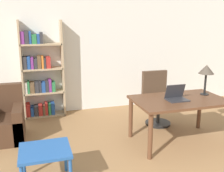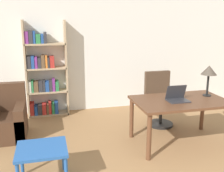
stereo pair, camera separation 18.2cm
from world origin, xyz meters
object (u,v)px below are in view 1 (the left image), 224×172
desk (179,105)px  side_table_blue (45,154)px  armchair (4,122)px  laptop (176,97)px  bookshelf (40,76)px  table_lamp (206,71)px  office_chair (157,100)px

desk → side_table_blue: size_ratio=2.47×
side_table_blue → armchair: bearing=111.7°
side_table_blue → laptop: bearing=15.3°
side_table_blue → bookshelf: bearing=89.1°
desk → table_lamp: (0.55, 0.11, 0.52)m
side_table_blue → bookshelf: 2.59m
desk → bookshelf: size_ratio=0.75×
table_lamp → side_table_blue: table_lamp is taller
laptop → bookshelf: 2.85m
table_lamp → armchair: bearing=165.9°
desk → office_chair: 0.89m
armchair → table_lamp: bearing=-14.1°
table_lamp → side_table_blue: (-2.74, -0.72, -0.76)m
desk → laptop: bearing=-160.3°
desk → bookshelf: bearing=137.9°
side_table_blue → armchair: size_ratio=0.67×
desk → laptop: 0.17m
laptop → table_lamp: table_lamp is taller
office_chair → side_table_blue: size_ratio=1.69×
desk → bookshelf: (-2.15, 1.94, 0.22)m
office_chair → bookshelf: (-2.18, 1.06, 0.40)m
desk → laptop: laptop is taller
desk → laptop: (-0.08, -0.03, 0.15)m
bookshelf → office_chair: bearing=-26.0°
laptop → table_lamp: bearing=12.7°
laptop → bookshelf: bookshelf is taller
laptop → armchair: bearing=160.2°
bookshelf → armchair: bearing=-124.1°
office_chair → side_table_blue: (-2.22, -1.48, -0.06)m
armchair → office_chair: bearing=-1.7°
side_table_blue → armchair: 1.69m
laptop → bookshelf: bearing=136.5°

